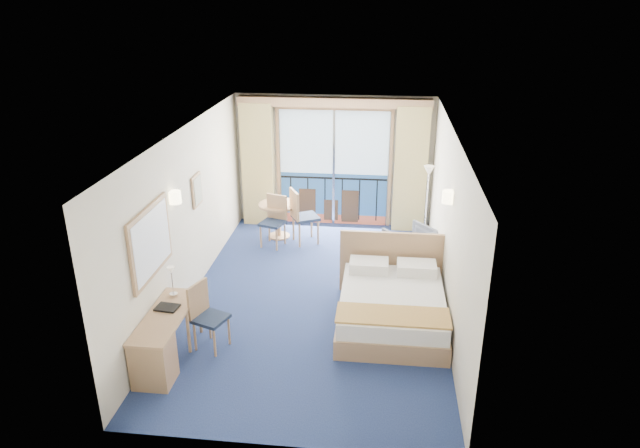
{
  "coord_description": "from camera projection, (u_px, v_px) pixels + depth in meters",
  "views": [
    {
      "loc": [
        0.98,
        -7.98,
        4.56
      ],
      "look_at": [
        0.06,
        0.2,
        1.2
      ],
      "focal_mm": 32.0,
      "sensor_mm": 36.0,
      "label": 1
    }
  ],
  "objects": [
    {
      "name": "desk",
      "position": [
        156.0,
        352.0,
        7.15
      ],
      "size": [
        0.5,
        1.44,
        0.68
      ],
      "color": "#A07357",
      "rests_on": "ground"
    },
    {
      "name": "sconce_left",
      "position": [
        175.0,
        197.0,
        8.12
      ],
      "size": [
        0.18,
        0.18,
        0.18
      ],
      "primitive_type": "cylinder",
      "color": "#FFEDB2",
      "rests_on": "room_walls"
    },
    {
      "name": "desk_chair",
      "position": [
        205.0,
        312.0,
        7.73
      ],
      "size": [
        0.53,
        0.53,
        0.95
      ],
      "rotation": [
        0.0,
        0.0,
        1.21
      ],
      "color": "#1B2740",
      "rests_on": "ground"
    },
    {
      "name": "phone",
      "position": [
        425.0,
        254.0,
        9.35
      ],
      "size": [
        0.2,
        0.16,
        0.08
      ],
      "primitive_type": "cube",
      "rotation": [
        0.0,
        0.0,
        -0.11
      ],
      "color": "white",
      "rests_on": "nightstand"
    },
    {
      "name": "room_walls",
      "position": [
        315.0,
        193.0,
        8.5
      ],
      "size": [
        4.04,
        6.54,
        2.72
      ],
      "color": "beige",
      "rests_on": "ground"
    },
    {
      "name": "desk_lamp",
      "position": [
        171.0,
        275.0,
        7.74
      ],
      "size": [
        0.11,
        0.11,
        0.43
      ],
      "color": "silver",
      "rests_on": "desk"
    },
    {
      "name": "curtain_left",
      "position": [
        258.0,
        165.0,
        11.67
      ],
      "size": [
        0.65,
        0.22,
        2.55
      ],
      "primitive_type": "cube",
      "color": "tan",
      "rests_on": "room_walls"
    },
    {
      "name": "floor_lamp",
      "position": [
        428.0,
        186.0,
        10.68
      ],
      "size": [
        0.22,
        0.22,
        1.58
      ],
      "color": "silver",
      "rests_on": "ground"
    },
    {
      "name": "floor",
      "position": [
        315.0,
        298.0,
        9.17
      ],
      "size": [
        6.5,
        6.5,
        0.0
      ],
      "primitive_type": "plane",
      "color": "navy",
      "rests_on": "ground"
    },
    {
      "name": "folder",
      "position": [
        167.0,
        307.0,
        7.54
      ],
      "size": [
        0.31,
        0.25,
        0.03
      ],
      "primitive_type": "cube",
      "rotation": [
        0.0,
        0.0,
        -0.11
      ],
      "color": "black",
      "rests_on": "desk"
    },
    {
      "name": "bed",
      "position": [
        392.0,
        305.0,
        8.38
      ],
      "size": [
        1.69,
        2.0,
        1.06
      ],
      "color": "#A07357",
      "rests_on": "ground"
    },
    {
      "name": "table_chair_a",
      "position": [
        301.0,
        213.0,
        10.96
      ],
      "size": [
        0.64,
        0.63,
        1.09
      ],
      "rotation": [
        0.0,
        0.0,
        2.04
      ],
      "color": "#1B2740",
      "rests_on": "ground"
    },
    {
      "name": "armchair",
      "position": [
        411.0,
        248.0,
        10.08
      ],
      "size": [
        1.1,
        1.1,
        0.72
      ],
      "primitive_type": "imported",
      "rotation": [
        0.0,
        0.0,
        3.82
      ],
      "color": "#494E59",
      "rests_on": "ground"
    },
    {
      "name": "table_chair_b",
      "position": [
        274.0,
        218.0,
        10.92
      ],
      "size": [
        0.53,
        0.54,
        0.98
      ],
      "rotation": [
        0.0,
        0.0,
        -0.31
      ],
      "color": "#1B2740",
      "rests_on": "ground"
    },
    {
      "name": "pelmet",
      "position": [
        334.0,
        102.0,
        11.05
      ],
      "size": [
        3.8,
        0.25,
        0.18
      ],
      "primitive_type": "cube",
      "color": "#A07357",
      "rests_on": "room_walls"
    },
    {
      "name": "curtain_right",
      "position": [
        411.0,
        170.0,
        11.35
      ],
      "size": [
        0.65,
        0.22,
        2.55
      ],
      "primitive_type": "cube",
      "color": "tan",
      "rests_on": "room_walls"
    },
    {
      "name": "round_table",
      "position": [
        279.0,
        212.0,
        11.27
      ],
      "size": [
        0.78,
        0.78,
        0.7
      ],
      "color": "#A07357",
      "rests_on": "ground"
    },
    {
      "name": "wall_print",
      "position": [
        197.0,
        190.0,
        9.18
      ],
      "size": [
        0.04,
        0.42,
        0.52
      ],
      "color": "#A07357",
      "rests_on": "room_walls"
    },
    {
      "name": "balcony_door",
      "position": [
        333.0,
        172.0,
        11.7
      ],
      "size": [
        2.36,
        0.03,
        2.52
      ],
      "color": "navy",
      "rests_on": "room_walls"
    },
    {
      "name": "sconce_right",
      "position": [
        448.0,
        197.0,
        8.13
      ],
      "size": [
        0.18,
        0.18,
        0.18
      ],
      "primitive_type": "cylinder",
      "color": "#FFEDB2",
      "rests_on": "room_walls"
    },
    {
      "name": "nightstand",
      "position": [
        426.0,
        270.0,
        9.48
      ],
      "size": [
        0.4,
        0.38,
        0.53
      ],
      "primitive_type": "cube",
      "color": "#9C7253",
      "rests_on": "ground"
    },
    {
      "name": "mirror",
      "position": [
        151.0,
        242.0,
        7.41
      ],
      "size": [
        0.05,
        1.25,
        0.95
      ],
      "color": "#A07357",
      "rests_on": "room_walls"
    }
  ]
}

